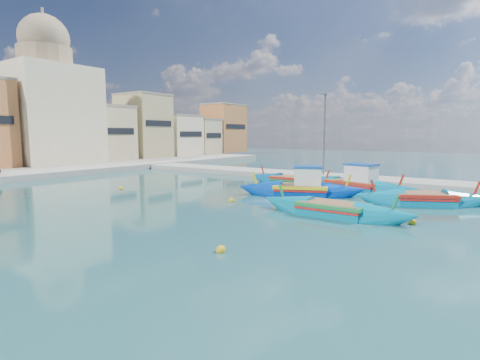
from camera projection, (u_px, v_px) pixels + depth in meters
ground at (296, 228)px, 17.34m from camera, size 160.00×160.00×0.00m
east_quay at (392, 182)px, 31.91m from camera, size 4.00×70.00×0.50m
north_townhouses at (25, 128)px, 44.64m from camera, size 83.20×7.87×10.19m
church_block at (48, 101)px, 47.28m from camera, size 10.00×10.00×19.10m
quay_street_lamp at (324, 134)px, 34.39m from camera, size 1.18×0.16×8.00m
luzzu_turquoise_cabin at (354, 186)px, 28.50m from camera, size 4.42×10.38×3.26m
luzzu_blue_cabin at (301, 190)px, 26.22m from camera, size 5.68×9.17×3.21m
luzzu_cyan_mid at (293, 182)px, 31.78m from camera, size 2.45×8.83×2.59m
luzzu_blue_south at (333, 211)px, 19.85m from camera, size 2.26×8.84×2.54m
luzzu_cyan_south at (423, 200)px, 22.90m from camera, size 5.70×8.43×2.61m
mooring_buoys at (223, 205)px, 22.31m from camera, size 26.38×21.29×0.36m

